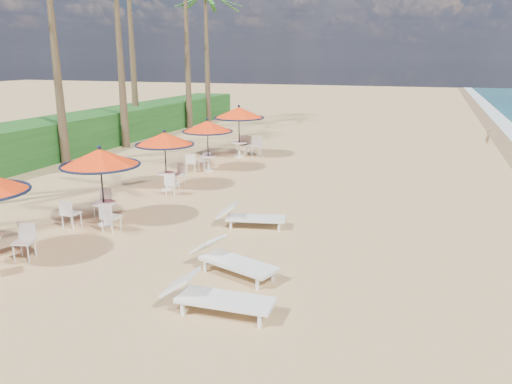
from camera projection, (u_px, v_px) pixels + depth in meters
ground at (202, 296)px, 10.32m from camera, size 160.00×160.00×0.00m
scrub_hedge at (48, 139)px, 24.41m from camera, size 3.00×40.00×1.80m
station_1 at (99, 167)px, 14.22m from camera, size 2.27×2.27×2.37m
station_2 at (166, 144)px, 18.09m from camera, size 2.16×2.16×2.25m
station_3 at (206, 131)px, 21.17m from camera, size 2.18×2.18×2.27m
station_4 at (240, 119)px, 24.20m from camera, size 2.46×2.46×2.57m
lounger_near at (214, 296)px, 9.53m from camera, size 2.20×0.75×0.78m
lounger_mid at (231, 259)px, 11.28m from camera, size 2.27×1.35×0.78m
lounger_far at (249, 216)px, 14.40m from camera, size 2.05×1.01×0.71m
palm_7 at (206, 5)px, 35.96m from camera, size 5.00×5.00×9.22m
person at (488, 136)px, 28.39m from camera, size 0.28×0.36×0.89m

